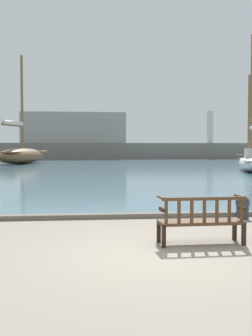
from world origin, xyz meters
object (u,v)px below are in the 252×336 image
mooring_bollard (242,207)px  sailboat_mid_port (251,160)px  sailboat_mid_starboard (21,154)px  park_bench (201,220)px

mooring_bollard → sailboat_mid_port: bearing=67.0°
sailboat_mid_port → mooring_bollard: size_ratio=17.15×
sailboat_mid_starboard → mooring_bollard: 37.34m
sailboat_mid_port → sailboat_mid_starboard: 24.88m
park_bench → sailboat_mid_port: size_ratio=0.16×
sailboat_mid_port → sailboat_mid_starboard: size_ratio=0.87×
park_bench → sailboat_mid_port: bearing=65.4°
sailboat_mid_starboard → sailboat_mid_port: bearing=-40.3°
park_bench → sailboat_mid_starboard: 39.46m
park_bench → mooring_bollard: (1.86, 2.68, -0.16)m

